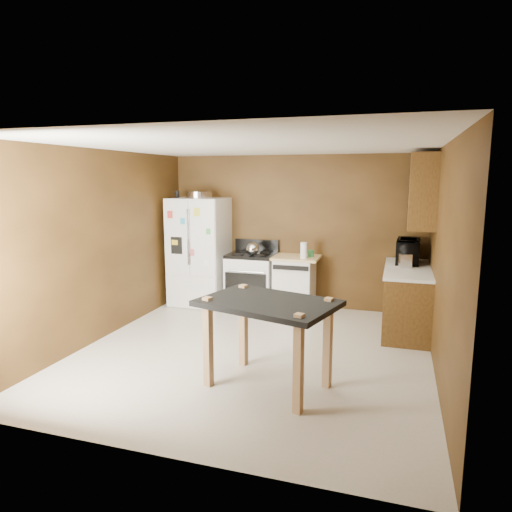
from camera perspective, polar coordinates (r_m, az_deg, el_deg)
The scene contains 18 objects.
floor at distance 5.77m, azimuth -0.35°, elevation -11.94°, with size 4.50×4.50×0.00m, color beige.
ceiling at distance 5.37m, azimuth -0.38°, elevation 13.70°, with size 4.50×4.50×0.00m, color white.
wall_back at distance 7.58m, azimuth 4.83°, elevation 3.05°, with size 4.20×4.20×0.00m, color #563716.
wall_front at distance 3.40m, azimuth -12.04°, elevation -5.47°, with size 4.20×4.20×0.00m, color #563716.
wall_left at distance 6.38m, azimuth -18.63°, elevation 1.31°, with size 4.50×4.50×0.00m, color #563716.
wall_right at distance 5.20m, azimuth 22.26°, elevation -0.74°, with size 4.50×4.50×0.00m, color #563716.
roasting_pan at distance 7.68m, azimuth -7.08°, elevation 7.61°, with size 0.43×0.43×0.11m, color silver.
pen_cup at distance 7.78m, azimuth -9.85°, elevation 7.60°, with size 0.08×0.08×0.11m, color black.
kettle at distance 7.31m, azimuth -0.46°, elevation 0.88°, with size 0.21×0.21×0.21m, color silver.
paper_towel at distance 7.13m, azimuth 6.00°, elevation 0.71°, with size 0.11×0.11×0.25m, color white.
green_canister at distance 7.31m, azimuth 6.88°, elevation 0.33°, with size 0.10×0.10×0.11m, color #399553.
toaster at distance 6.72m, azimuth 17.97°, elevation -0.46°, with size 0.16×0.26×0.19m, color silver.
microwave at distance 7.00m, azimuth 18.49°, elevation 0.46°, with size 0.58×0.39×0.32m, color black.
refrigerator at distance 7.76m, azimuth -7.09°, elevation 0.55°, with size 0.90×0.80×1.80m.
gas_range at distance 7.57m, azimuth -0.54°, elevation -2.98°, with size 0.76×0.68×1.10m.
dishwasher at distance 7.41m, azimuth 4.83°, elevation -3.37°, with size 0.78×0.63×0.89m.
right_cabinets at distance 6.70m, azimuth 18.83°, elevation -1.30°, with size 0.63×1.58×2.45m.
island at distance 4.64m, azimuth 1.50°, elevation -7.20°, with size 1.51×1.20×0.95m.
Camera 1 is at (1.63, -5.10, 2.13)m, focal length 32.00 mm.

